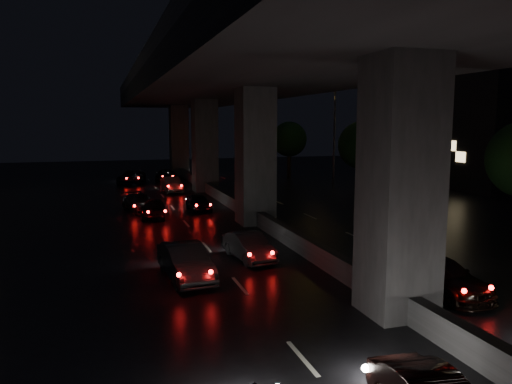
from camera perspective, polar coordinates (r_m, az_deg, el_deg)
name	(u,v)px	position (r m, az deg, el deg)	size (l,w,h in m)	color
ground	(284,242)	(25.42, 3.26, -5.69)	(120.00, 120.00, 0.00)	black
viaduct	(255,82)	(29.54, -0.09, 12.51)	(12.00, 80.00, 10.50)	#2E2E30
median_barrier	(255,216)	(29.96, -0.08, -2.76)	(0.45, 70.00, 0.85)	#2E2E30
building_right_far	(463,108)	(56.01, 22.63, 8.86)	(12.00, 22.00, 15.00)	black
tree_c	(362,146)	(40.31, 12.05, 5.21)	(3.80, 3.80, 6.12)	black
tree_d	(289,139)	(54.82, 3.82, 6.02)	(3.80, 3.80, 6.12)	black
streetlight_far	(329,126)	(45.59, 8.36, 7.42)	(2.52, 0.44, 9.00)	#2D2D33
car_3	(439,276)	(18.92, 20.23, -8.99)	(1.75, 4.30, 1.25)	black
car_4	(186,262)	(19.53, -8.05, -7.90)	(1.42, 4.06, 1.34)	black
car_5	(249,246)	(22.04, -0.82, -6.23)	(1.24, 3.55, 1.17)	black
car_6	(154,209)	(32.15, -11.62, -1.87)	(1.42, 3.53, 1.20)	black
car_7	(140,203)	(34.66, -13.10, -1.25)	(1.63, 4.02, 1.17)	black
car_8	(199,203)	(34.27, -6.57, -1.23)	(1.32, 3.29, 1.12)	black
car_9	(172,185)	(43.95, -9.61, 0.84)	(1.39, 3.98, 1.31)	#55514A
car_10	(166,176)	(52.10, -10.30, 1.85)	(2.00, 4.33, 1.20)	black
car_11	(131,177)	(50.68, -14.06, 1.64)	(2.19, 4.75, 1.32)	black
car_12	(207,171)	(56.42, -5.67, 2.45)	(1.55, 3.84, 1.31)	slate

